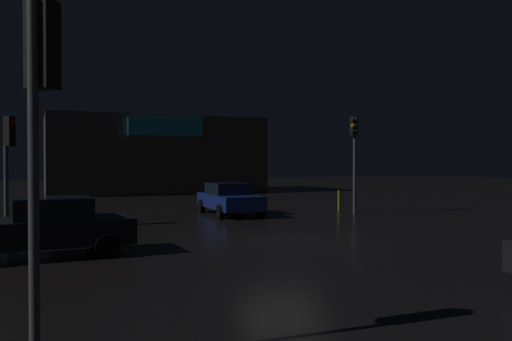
% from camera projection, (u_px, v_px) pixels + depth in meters
% --- Properties ---
extents(ground_plane, '(120.00, 120.00, 0.00)m').
position_uv_depth(ground_plane, '(281.00, 242.00, 15.64)').
color(ground_plane, black).
extents(store_building, '(16.02, 9.65, 5.83)m').
position_uv_depth(store_building, '(152.00, 156.00, 41.70)').
color(store_building, '#4C4742').
rests_on(store_building, ground).
extents(traffic_signal_main, '(0.43, 0.41, 4.01)m').
position_uv_depth(traffic_signal_main, '(8.00, 151.00, 18.37)').
color(traffic_signal_main, '#595B60').
rests_on(traffic_signal_main, ground).
extents(traffic_signal_opposite, '(0.41, 0.43, 4.24)m').
position_uv_depth(traffic_signal_opposite, '(41.00, 95.00, 5.98)').
color(traffic_signal_opposite, '#595B60').
rests_on(traffic_signal_opposite, ground).
extents(traffic_signal_cross_right, '(0.42, 0.42, 4.49)m').
position_uv_depth(traffic_signal_cross_right, '(354.00, 144.00, 24.15)').
color(traffic_signal_cross_right, '#595B60').
rests_on(traffic_signal_cross_right, ground).
extents(car_near, '(4.53, 2.24, 1.50)m').
position_uv_depth(car_near, '(43.00, 227.00, 13.13)').
color(car_near, black).
rests_on(car_near, ground).
extents(car_crossing, '(2.13, 4.62, 1.44)m').
position_uv_depth(car_crossing, '(229.00, 198.00, 23.66)').
color(car_crossing, navy).
rests_on(car_crossing, ground).
extents(bollard_kerb_a, '(0.12, 0.12, 1.00)m').
position_uv_depth(bollard_kerb_a, '(339.00, 201.00, 25.61)').
color(bollard_kerb_a, gold).
rests_on(bollard_kerb_a, ground).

